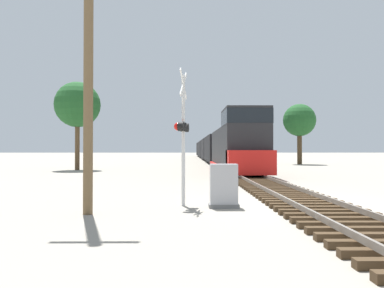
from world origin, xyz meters
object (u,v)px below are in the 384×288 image
Objects in this scene: freight_train at (210,149)px; crossing_signal_near at (182,130)px; utility_pole at (88,46)px; tree_mid_background at (299,121)px; relay_cabinet at (224,186)px; tree_far_right at (77,105)px.

freight_train is 51.66m from crossing_signal_near.
freight_train is 19.08× the size of crossing_signal_near.
utility_pole is 39.42m from tree_mid_background.
crossing_signal_near is 2.30m from relay_cabinet.
relay_cabinet is 0.15× the size of utility_pole.
utility_pole is 1.18× the size of tree_far_right.
utility_pole reaches higher than crossing_signal_near.
freight_train reaches higher than relay_cabinet.
tree_far_right is (-9.86, 21.68, 3.38)m from crossing_signal_near.
freight_train is at bearing 82.75° from utility_pole.
tree_mid_background is (12.80, 34.43, 4.76)m from relay_cabinet.
freight_train is 20.45m from tree_mid_background.
utility_pole is (-2.70, -1.59, 2.33)m from crossing_signal_near.
tree_far_right is (-11.19, 22.05, 5.21)m from relay_cabinet.
relay_cabinet is at bearing 86.73° from crossing_signal_near.
crossing_signal_near is 3.23× the size of relay_cabinet.
relay_cabinet is at bearing -93.01° from freight_train.
freight_train is 51.96m from relay_cabinet.
tree_far_right reaches higher than crossing_signal_near.
relay_cabinet is (-2.73, -51.87, -1.25)m from freight_train.
relay_cabinet is 0.17× the size of tree_far_right.
tree_mid_background is (14.13, 34.05, 2.93)m from crossing_signal_near.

